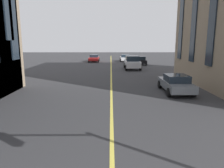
% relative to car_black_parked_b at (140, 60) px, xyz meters
% --- Properties ---
extents(lane_centre_line, '(80.00, 0.16, 0.01)m').
position_rel_car_black_parked_b_xyz_m(lane_centre_line, '(-17.28, 4.90, -0.70)').
color(lane_centre_line, '#D8C64C').
rests_on(lane_centre_line, ground_plane).
extents(car_black_parked_b, '(3.90, 1.89, 1.40)m').
position_rel_car_black_parked_b_xyz_m(car_black_parked_b, '(0.00, 0.00, 0.00)').
color(car_black_parked_b, black).
rests_on(car_black_parked_b, ground_plane).
extents(car_grey_oncoming, '(4.40, 1.95, 1.37)m').
position_rel_car_black_parked_b_xyz_m(car_grey_oncoming, '(-20.11, 0.00, 0.00)').
color(car_grey_oncoming, slate).
rests_on(car_grey_oncoming, ground_plane).
extents(car_white_near, '(4.40, 1.95, 1.37)m').
position_rel_car_black_parked_b_xyz_m(car_white_near, '(5.71, 2.15, 0.00)').
color(car_white_near, silver).
rests_on(car_white_near, ground_plane).
extents(car_white_parked_a, '(4.70, 2.14, 1.88)m').
position_rel_car_black_parked_b_xyz_m(car_white_parked_a, '(-6.09, 1.95, 0.27)').
color(car_white_parked_a, silver).
rests_on(car_white_parked_a, ground_plane).
extents(car_red_trailing, '(4.40, 1.95, 1.37)m').
position_rel_car_black_parked_b_xyz_m(car_red_trailing, '(5.30, 8.17, 0.00)').
color(car_red_trailing, '#B21E1E').
rests_on(car_red_trailing, ground_plane).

